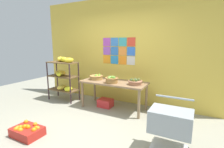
% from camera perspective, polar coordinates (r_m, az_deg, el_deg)
% --- Properties ---
extents(ground, '(9.61, 9.61, 0.00)m').
position_cam_1_polar(ground, '(3.49, -10.55, -17.88)').
color(ground, gray).
extents(back_wall_with_art, '(5.12, 0.07, 2.85)m').
position_cam_1_polar(back_wall_with_art, '(4.65, 3.06, 7.76)').
color(back_wall_with_art, gold).
rests_on(back_wall_with_art, ground).
extents(banana_shelf_unit, '(0.88, 0.45, 1.26)m').
position_cam_1_polar(banana_shelf_unit, '(4.99, -16.33, 0.22)').
color(banana_shelf_unit, '#352328').
rests_on(banana_shelf_unit, ground).
extents(display_table, '(1.64, 0.70, 0.70)m').
position_cam_1_polar(display_table, '(4.21, 0.59, -3.63)').
color(display_table, '#8A694A').
rests_on(display_table, ground).
extents(fruit_basket_right, '(0.31, 0.31, 0.18)m').
position_cam_1_polar(fruit_basket_right, '(4.03, -0.13, -1.91)').
color(fruit_basket_right, olive).
rests_on(fruit_basket_right, display_table).
extents(fruit_basket_left, '(0.33, 0.33, 0.14)m').
position_cam_1_polar(fruit_basket_left, '(3.92, 7.83, -2.65)').
color(fruit_basket_left, '#A7704F').
rests_on(fruit_basket_left, display_table).
extents(fruit_basket_back_left, '(0.36, 0.36, 0.13)m').
position_cam_1_polar(fruit_basket_back_left, '(4.44, -5.37, -1.08)').
color(fruit_basket_back_left, '#A47E42').
rests_on(fruit_basket_back_left, display_table).
extents(produce_crate_under_table, '(0.36, 0.28, 0.20)m').
position_cam_1_polar(produce_crate_under_table, '(4.46, -2.25, -9.77)').
color(produce_crate_under_table, red).
rests_on(produce_crate_under_table, ground).
extents(orange_crate_foreground, '(0.53, 0.38, 0.21)m').
position_cam_1_polar(orange_crate_foreground, '(3.52, -26.82, -16.87)').
color(orange_crate_foreground, '#B1241C').
rests_on(orange_crate_foreground, ground).
extents(shopping_cart, '(0.60, 0.46, 0.82)m').
position_cam_1_polar(shopping_cart, '(2.71, 19.23, -15.42)').
color(shopping_cart, black).
rests_on(shopping_cart, ground).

